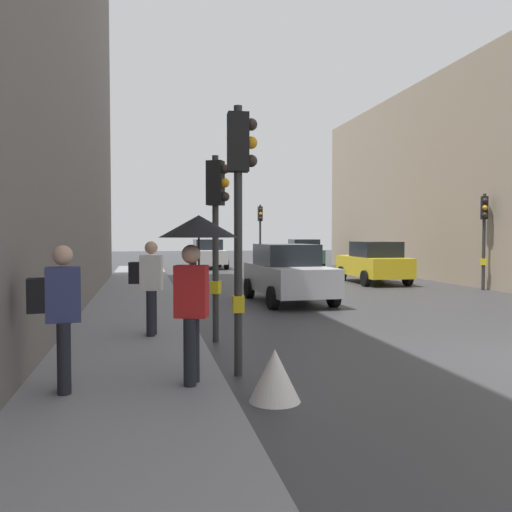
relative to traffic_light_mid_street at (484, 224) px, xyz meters
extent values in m
cube|color=gray|center=(-12.50, -4.30, -2.38)|extent=(2.55, 40.00, 0.16)
cylinder|color=#2D2D2D|center=(0.01, 0.02, -0.68)|extent=(0.12, 0.12, 3.56)
cube|color=black|center=(0.01, 0.02, 0.58)|extent=(0.35, 0.38, 0.84)
cube|color=yellow|center=(0.01, 0.02, -1.41)|extent=(0.25, 0.24, 0.24)
sphere|color=#2D231E|center=(-0.08, -0.15, 0.84)|extent=(0.18, 0.18, 0.18)
sphere|color=orange|center=(-0.08, -0.15, 0.58)|extent=(0.18, 0.18, 0.18)
sphere|color=#2D231E|center=(-0.08, -0.15, 0.32)|extent=(0.18, 0.18, 0.18)
cylinder|color=#2D2D2D|center=(-10.93, -9.96, -0.51)|extent=(0.12, 0.12, 3.90)
cube|color=black|center=(-10.93, -9.96, 0.92)|extent=(0.31, 0.26, 0.84)
cube|color=yellow|center=(-10.93, -9.96, -1.41)|extent=(0.17, 0.21, 0.24)
sphere|color=#2D231E|center=(-10.74, -9.97, 1.18)|extent=(0.18, 0.18, 0.18)
sphere|color=orange|center=(-10.74, -9.97, 0.92)|extent=(0.18, 0.18, 0.18)
sphere|color=#2D231E|center=(-10.74, -9.97, 0.66)|extent=(0.18, 0.18, 0.18)
cylinder|color=#2D2D2D|center=(-5.65, 12.88, -0.56)|extent=(0.12, 0.12, 3.78)
cube|color=black|center=(-5.65, 12.88, 0.81)|extent=(0.24, 0.30, 0.84)
cube|color=yellow|center=(-5.65, 12.88, -1.41)|extent=(0.20, 0.16, 0.24)
sphere|color=#2D231E|center=(-5.65, 12.69, 1.07)|extent=(0.18, 0.18, 0.18)
sphere|color=orange|center=(-5.65, 12.69, 0.81)|extent=(0.18, 0.18, 0.18)
sphere|color=#2D231E|center=(-5.65, 12.69, 0.55)|extent=(0.18, 0.18, 0.18)
cylinder|color=#2D2D2D|center=(-10.93, -7.44, -0.68)|extent=(0.12, 0.12, 3.55)
cube|color=black|center=(-10.93, -7.44, 0.58)|extent=(0.38, 0.35, 0.84)
cube|color=yellow|center=(-10.93, -7.44, -1.41)|extent=(0.23, 0.25, 0.24)
sphere|color=#2D231E|center=(-10.76, -7.53, 0.84)|extent=(0.18, 0.18, 0.18)
sphere|color=orange|center=(-10.76, -7.53, 0.58)|extent=(0.18, 0.18, 0.18)
sphere|color=#2D231E|center=(-10.76, -7.53, 0.32)|extent=(0.18, 0.18, 0.18)
cube|color=#2D6038|center=(-2.50, 14.74, -1.74)|extent=(2.09, 4.31, 0.80)
cube|color=black|center=(-2.51, 14.49, -1.02)|extent=(1.73, 2.11, 0.64)
cylinder|color=black|center=(-3.30, 16.14, -2.14)|extent=(0.26, 0.65, 0.64)
cylinder|color=black|center=(-1.51, 16.02, -2.14)|extent=(0.26, 0.65, 0.64)
cylinder|color=black|center=(-3.49, 13.45, -2.14)|extent=(0.26, 0.65, 0.64)
cylinder|color=black|center=(-1.69, 13.33, -2.14)|extent=(0.26, 0.65, 0.64)
cube|color=#BCBCC1|center=(-7.98, -1.94, -1.74)|extent=(2.01, 4.29, 0.80)
cube|color=black|center=(-7.99, -1.69, -1.02)|extent=(1.70, 2.08, 0.64)
cylinder|color=black|center=(-7.02, -3.24, -2.14)|extent=(0.25, 0.65, 0.64)
cylinder|color=black|center=(-8.81, -3.33, -2.14)|extent=(0.25, 0.65, 0.64)
cylinder|color=black|center=(-7.15, -0.55, -2.14)|extent=(0.25, 0.65, 0.64)
cylinder|color=black|center=(-8.95, -0.64, -2.14)|extent=(0.25, 0.65, 0.64)
cube|color=yellow|center=(-2.77, 3.54, -1.74)|extent=(1.87, 4.23, 0.80)
cube|color=black|center=(-2.78, 3.29, -1.02)|extent=(1.63, 2.03, 0.64)
cylinder|color=black|center=(-3.65, 4.91, -2.14)|extent=(0.23, 0.64, 0.64)
cylinder|color=black|center=(-1.85, 4.88, -2.14)|extent=(0.23, 0.64, 0.64)
cylinder|color=black|center=(-3.69, 2.21, -2.14)|extent=(0.23, 0.64, 0.64)
cylinder|color=black|center=(-1.90, 2.18, -2.14)|extent=(0.23, 0.64, 0.64)
cube|color=silver|center=(-8.45, 14.98, -1.74)|extent=(1.87, 4.23, 0.80)
cube|color=black|center=(-8.45, 15.23, -1.02)|extent=(1.63, 2.03, 0.64)
cylinder|color=black|center=(-7.53, 13.65, -2.14)|extent=(0.23, 0.64, 0.64)
cylinder|color=black|center=(-9.33, 13.62, -2.14)|extent=(0.23, 0.64, 0.64)
cylinder|color=black|center=(-7.57, 16.35, -2.14)|extent=(0.23, 0.64, 0.64)
cylinder|color=black|center=(-9.37, 16.32, -2.14)|extent=(0.23, 0.64, 0.64)
cylinder|color=black|center=(-11.65, -10.71, -1.87)|extent=(0.16, 0.16, 0.85)
cylinder|color=black|center=(-11.71, -10.90, -1.87)|extent=(0.16, 0.16, 0.85)
cube|color=red|center=(-11.68, -10.81, -1.12)|extent=(0.46, 0.37, 0.66)
sphere|color=tan|center=(-11.68, -10.81, -0.65)|extent=(0.24, 0.24, 0.24)
cylinder|color=black|center=(-11.58, -10.84, -0.87)|extent=(0.02, 0.02, 0.90)
cone|color=black|center=(-11.58, -10.84, -0.30)|extent=(1.00, 1.00, 0.28)
cylinder|color=black|center=(-12.11, -7.27, -1.87)|extent=(0.16, 0.16, 0.85)
cylinder|color=black|center=(-12.15, -7.47, -1.87)|extent=(0.16, 0.16, 0.85)
cube|color=silver|center=(-12.13, -7.37, -1.12)|extent=(0.44, 0.33, 0.66)
sphere|color=tan|center=(-12.13, -7.37, -0.65)|extent=(0.24, 0.24, 0.24)
cube|color=black|center=(-12.43, -7.31, -1.12)|extent=(0.25, 0.31, 0.40)
cylinder|color=black|center=(-13.22, -10.75, -1.87)|extent=(0.16, 0.16, 0.85)
cylinder|color=black|center=(-13.20, -10.95, -1.87)|extent=(0.16, 0.16, 0.85)
cube|color=navy|center=(-13.21, -10.85, -1.12)|extent=(0.43, 0.31, 0.66)
sphere|color=tan|center=(-13.21, -10.85, -0.65)|extent=(0.24, 0.24, 0.24)
cube|color=black|center=(-13.51, -10.88, -1.12)|extent=(0.23, 0.30, 0.40)
cone|color=silver|center=(-10.69, -11.23, -2.13)|extent=(0.64, 0.64, 0.65)
camera|label=1|loc=(-12.25, -17.55, -0.40)|focal=37.50mm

